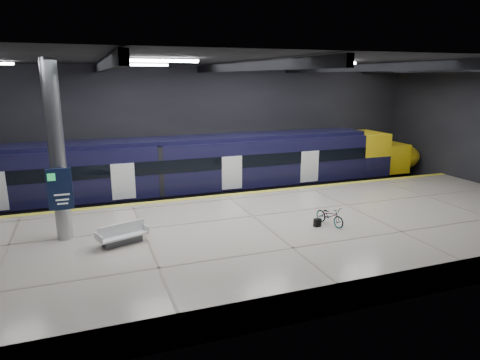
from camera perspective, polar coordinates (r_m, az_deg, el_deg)
ground at (r=20.92m, az=0.69°, el=-6.85°), size 30.00×30.00×0.00m
room_shell at (r=19.66m, az=0.73°, el=8.97°), size 30.10×16.10×8.05m
platform at (r=18.56m, az=3.47°, el=-7.78°), size 30.00×11.00×1.10m
safety_strip at (r=23.04m, az=-1.74°, el=-2.01°), size 30.00×0.40×0.01m
rails at (r=25.84m, az=-3.66°, el=-2.66°), size 30.00×1.52×0.16m
train at (r=25.23m, az=-4.72°, el=1.56°), size 29.40×2.84×3.79m
bench at (r=17.00m, az=-15.42°, el=-7.28°), size 2.02×1.33×0.83m
bicycle at (r=18.78m, az=11.90°, el=-4.68°), size 0.91×1.64×0.82m
pannier_bag at (r=18.56m, az=10.28°, el=-5.60°), size 0.32×0.22×0.35m
info_column at (r=17.54m, az=-23.22°, el=3.16°), size 0.90×0.78×6.90m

